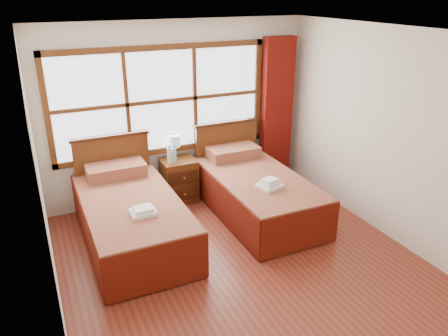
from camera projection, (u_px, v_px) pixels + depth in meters
name	position (u px, v px, depth m)	size (l,w,h in m)	color
floor	(247.00, 269.00, 5.01)	(4.50, 4.50, 0.00)	maroon
ceiling	(253.00, 33.00, 4.02)	(4.50, 4.50, 0.00)	white
wall_back	(178.00, 112.00, 6.40)	(4.00, 4.00, 0.00)	silver
wall_left	(43.00, 200.00, 3.74)	(4.50, 4.50, 0.00)	silver
wall_right	(396.00, 138.00, 5.29)	(4.50, 4.50, 0.00)	silver
window	(162.00, 101.00, 6.20)	(3.16, 0.06, 1.56)	white
curtain	(277.00, 111.00, 6.95)	(0.50, 0.16, 2.30)	maroon
bed_left	(131.00, 215.00, 5.49)	(1.15, 2.22, 1.12)	#391A0B
bed_right	(255.00, 190.00, 6.17)	(1.12, 2.18, 1.10)	#391A0B
nightstand	(179.00, 180.00, 6.52)	(0.49, 0.48, 0.65)	#562D12
towels_left	(143.00, 211.00, 4.97)	(0.29, 0.25, 0.08)	white
towels_right	(270.00, 184.00, 5.65)	(0.34, 0.32, 0.12)	white
lamp	(174.00, 142.00, 6.42)	(0.18, 0.18, 0.34)	#C38E3E
bottle_near	(170.00, 155.00, 6.24)	(0.07, 0.07, 0.26)	#BEE2F4
bottle_far	(174.00, 155.00, 6.29)	(0.06, 0.06, 0.24)	#BEE2F4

